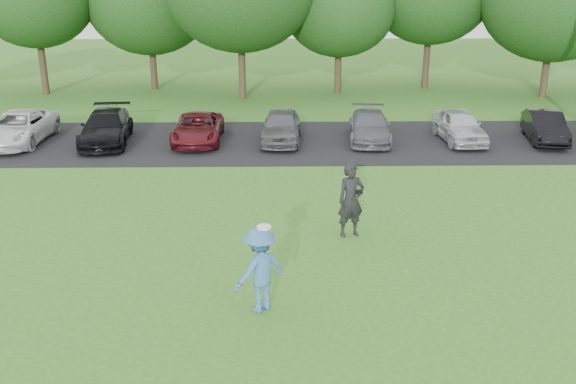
# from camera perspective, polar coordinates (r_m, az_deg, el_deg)

# --- Properties ---
(ground) EXTENTS (100.00, 100.00, 0.00)m
(ground) POSITION_cam_1_polar(r_m,az_deg,el_deg) (12.84, 0.29, -10.75)
(ground) COLOR #347321
(ground) RESTS_ON ground
(parking_lot) EXTENTS (32.00, 6.50, 0.03)m
(parking_lot) POSITION_cam_1_polar(r_m,az_deg,el_deg) (24.94, -0.40, 4.52)
(parking_lot) COLOR black
(parking_lot) RESTS_ON ground
(frisbee_player) EXTENTS (1.30, 1.21, 1.91)m
(frisbee_player) POSITION_cam_1_polar(r_m,az_deg,el_deg) (12.57, -2.52, -6.91)
(frisbee_player) COLOR #3D6FAD
(frisbee_player) RESTS_ON ground
(camera_bystander) EXTENTS (0.80, 0.64, 1.90)m
(camera_bystander) POSITION_cam_1_polar(r_m,az_deg,el_deg) (16.03, 5.62, -0.73)
(camera_bystander) COLOR black
(camera_bystander) RESTS_ON ground
(parked_cars) EXTENTS (28.13, 4.50, 1.24)m
(parked_cars) POSITION_cam_1_polar(r_m,az_deg,el_deg) (24.73, -2.67, 5.81)
(parked_cars) COLOR silver
(parked_cars) RESTS_ON parking_lot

